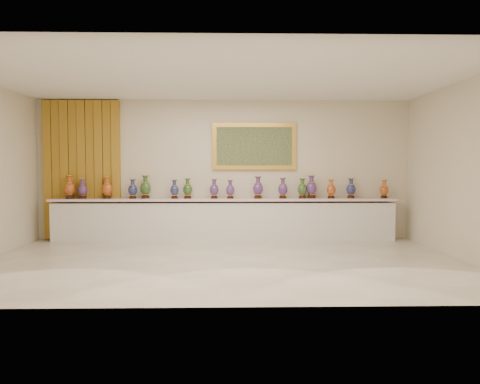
% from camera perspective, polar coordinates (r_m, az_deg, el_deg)
% --- Properties ---
extents(ground, '(8.00, 8.00, 0.00)m').
position_cam_1_polar(ground, '(7.78, -2.13, -8.52)').
color(ground, beige).
rests_on(ground, ground).
extents(room, '(8.00, 8.00, 8.00)m').
position_cam_1_polar(room, '(10.38, -15.57, 3.05)').
color(room, beige).
rests_on(room, ground).
extents(counter, '(7.28, 0.48, 0.90)m').
position_cam_1_polar(counter, '(9.95, -1.95, -3.44)').
color(counter, white).
rests_on(counter, ground).
extents(vase_0, '(0.29, 0.29, 0.49)m').
position_cam_1_polar(vase_0, '(10.41, -20.04, 0.44)').
color(vase_0, '#33160E').
rests_on(vase_0, counter).
extents(vase_1, '(0.20, 0.20, 0.42)m').
position_cam_1_polar(vase_1, '(10.35, -18.63, 0.27)').
color(vase_1, '#33160E').
rests_on(vase_1, counter).
extents(vase_2, '(0.28, 0.28, 0.46)m').
position_cam_1_polar(vase_2, '(10.23, -15.90, 0.39)').
color(vase_2, '#33160E').
rests_on(vase_2, counter).
extents(vase_3, '(0.24, 0.24, 0.41)m').
position_cam_1_polar(vase_3, '(10.07, -12.95, 0.26)').
color(vase_3, '#33160E').
rests_on(vase_3, counter).
extents(vase_4, '(0.27, 0.27, 0.49)m').
position_cam_1_polar(vase_4, '(10.07, -11.45, 0.48)').
color(vase_4, '#33160E').
rests_on(vase_4, counter).
extents(vase_5, '(0.22, 0.22, 0.40)m').
position_cam_1_polar(vase_5, '(9.94, -7.99, 0.23)').
color(vase_5, '#33160E').
rests_on(vase_5, counter).
extents(vase_6, '(0.26, 0.26, 0.43)m').
position_cam_1_polar(vase_6, '(9.92, -6.40, 0.31)').
color(vase_6, '#33160E').
rests_on(vase_6, counter).
extents(vase_7, '(0.25, 0.25, 0.41)m').
position_cam_1_polar(vase_7, '(9.87, -3.17, 0.28)').
color(vase_7, '#33160E').
rests_on(vase_7, counter).
extents(vase_8, '(0.24, 0.24, 0.39)m').
position_cam_1_polar(vase_8, '(9.86, -1.20, 0.23)').
color(vase_8, '#33160E').
rests_on(vase_8, counter).
extents(vase_9, '(0.22, 0.22, 0.47)m').
position_cam_1_polar(vase_9, '(9.88, 2.21, 0.44)').
color(vase_9, '#33160E').
rests_on(vase_9, counter).
extents(vase_10, '(0.26, 0.26, 0.44)m').
position_cam_1_polar(vase_10, '(9.92, 5.25, 0.36)').
color(vase_10, '#33160E').
rests_on(vase_10, counter).
extents(vase_11, '(0.25, 0.25, 0.43)m').
position_cam_1_polar(vase_11, '(10.01, 7.61, 0.33)').
color(vase_11, '#33160E').
rests_on(vase_11, counter).
extents(vase_12, '(0.28, 0.28, 0.49)m').
position_cam_1_polar(vase_12, '(10.05, 8.70, 0.50)').
color(vase_12, '#33160E').
rests_on(vase_12, counter).
extents(vase_13, '(0.23, 0.23, 0.41)m').
position_cam_1_polar(vase_13, '(10.08, 11.05, 0.27)').
color(vase_13, '#33160E').
rests_on(vase_13, counter).
extents(vase_14, '(0.21, 0.21, 0.43)m').
position_cam_1_polar(vase_14, '(10.26, 13.38, 0.35)').
color(vase_14, '#33160E').
rests_on(vase_14, counter).
extents(vase_15, '(0.22, 0.22, 0.40)m').
position_cam_1_polar(vase_15, '(10.43, 17.16, 0.26)').
color(vase_15, '#33160E').
rests_on(vase_15, counter).
extents(label_card, '(0.10, 0.06, 0.00)m').
position_cam_1_polar(label_card, '(9.92, -11.21, -0.82)').
color(label_card, white).
rests_on(label_card, counter).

